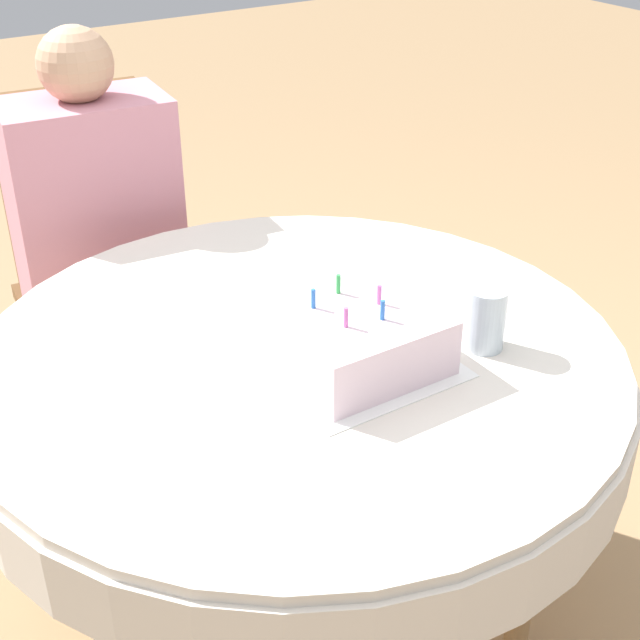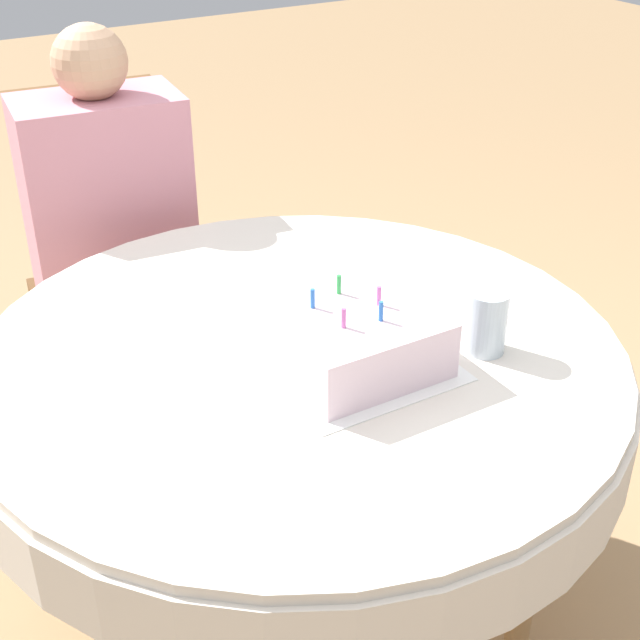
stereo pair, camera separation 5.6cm
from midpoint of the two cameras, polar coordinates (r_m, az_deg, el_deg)
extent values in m
plane|color=#A37F56|center=(2.09, -0.30, -18.53)|extent=(12.00, 12.00, 0.00)
cylinder|color=silver|center=(1.63, -0.37, -1.97)|extent=(1.18, 1.18, 0.02)
cylinder|color=silver|center=(1.67, -0.36, -4.12)|extent=(1.20, 1.20, 0.13)
cylinder|color=#A37A4C|center=(1.81, 14.31, -13.46)|extent=(0.05, 0.05, 0.69)
cylinder|color=#A37A4C|center=(1.98, -13.47, -8.89)|extent=(0.05, 0.05, 0.69)
cylinder|color=#A37A4C|center=(2.20, 2.72, -3.64)|extent=(0.05, 0.05, 0.69)
cube|color=brown|center=(2.40, -12.00, 1.08)|extent=(0.46, 0.46, 0.04)
cube|color=brown|center=(2.46, -13.79, 8.68)|extent=(0.38, 0.07, 0.51)
cylinder|color=brown|center=(2.34, -14.62, -6.60)|extent=(0.04, 0.04, 0.41)
cylinder|color=brown|center=(2.40, -6.19, -4.61)|extent=(0.04, 0.04, 0.41)
cylinder|color=brown|center=(2.64, -16.24, -2.24)|extent=(0.04, 0.04, 0.41)
cylinder|color=brown|center=(2.70, -8.74, -0.58)|extent=(0.04, 0.04, 0.41)
cylinder|color=tan|center=(2.35, -12.76, -5.62)|extent=(0.09, 0.09, 0.45)
cylinder|color=tan|center=(2.38, -8.22, -4.55)|extent=(0.09, 0.09, 0.45)
cube|color=#C67F8E|center=(2.28, -12.75, 7.33)|extent=(0.41, 0.27, 0.53)
sphere|color=tan|center=(2.17, -13.80, 15.73)|extent=(0.18, 0.18, 0.18)
cube|color=white|center=(1.58, 3.14, -2.74)|extent=(0.31, 0.31, 0.00)
cube|color=silver|center=(1.55, 3.19, -1.13)|extent=(0.26, 0.26, 0.10)
cylinder|color=#D166B2|center=(1.54, 4.83, 1.55)|extent=(0.01, 0.01, 0.04)
cylinder|color=green|center=(1.57, 2.23, 2.28)|extent=(0.01, 0.01, 0.04)
cylinder|color=blue|center=(1.52, 0.63, 1.40)|extent=(0.01, 0.01, 0.04)
cylinder|color=#D166B2|center=(1.47, 2.61, 0.13)|extent=(0.01, 0.01, 0.04)
cylinder|color=blue|center=(1.49, 4.99, 0.55)|extent=(0.01, 0.01, 0.04)
cylinder|color=silver|center=(1.61, 11.61, -0.12)|extent=(0.07, 0.07, 0.12)
camera|label=1|loc=(0.03, -88.99, 0.59)|focal=50.00mm
camera|label=2|loc=(0.03, 91.01, -0.59)|focal=50.00mm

